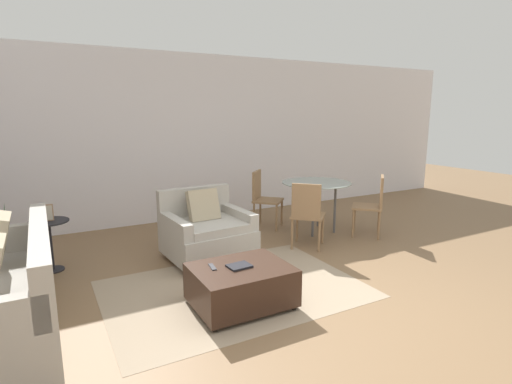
{
  "coord_description": "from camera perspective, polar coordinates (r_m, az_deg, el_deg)",
  "views": [
    {
      "loc": [
        -2.17,
        -2.57,
        1.79
      ],
      "look_at": [
        0.34,
        2.04,
        0.75
      ],
      "focal_mm": 28.0,
      "sensor_mm": 36.0,
      "label": 1
    }
  ],
  "objects": [
    {
      "name": "armchair",
      "position": [
        5.03,
        -7.1,
        -5.67
      ],
      "size": [
        1.03,
        0.96,
        0.86
      ],
      "color": "#B2ADA3",
      "rests_on": "ground_plane"
    },
    {
      "name": "ottoman",
      "position": [
        3.84,
        -2.16,
        -13.04
      ],
      "size": [
        0.89,
        0.71,
        0.39
      ],
      "color": "#382319",
      "rests_on": "ground_plane"
    },
    {
      "name": "side_table",
      "position": [
        5.13,
        -27.36,
        -5.58
      ],
      "size": [
        0.43,
        0.43,
        0.59
      ],
      "color": "black",
      "rests_on": "ground_plane"
    },
    {
      "name": "ground_plane",
      "position": [
        3.81,
        10.7,
        -17.03
      ],
      "size": [
        20.0,
        20.0,
        0.0
      ],
      "primitive_type": "plane",
      "color": "brown"
    },
    {
      "name": "tv_remote_primary",
      "position": [
        3.78,
        -6.25,
        -10.58
      ],
      "size": [
        0.06,
        0.16,
        0.01
      ],
      "color": "#333338",
      "rests_on": "ottoman"
    },
    {
      "name": "picture_frame",
      "position": [
        5.07,
        -27.63,
        -2.66
      ],
      "size": [
        0.12,
        0.07,
        0.19
      ],
      "color": "#8C6647",
      "rests_on": "side_table"
    },
    {
      "name": "dining_chair_far_left",
      "position": [
        6.29,
        0.98,
        -0.45
      ],
      "size": [
        0.59,
        0.59,
        0.9
      ],
      "color": "#93704C",
      "rests_on": "ground_plane"
    },
    {
      "name": "wall_back",
      "position": [
        6.83,
        -10.09,
        7.57
      ],
      "size": [
        12.0,
        0.06,
        2.75
      ],
      "color": "white",
      "rests_on": "ground_plane"
    },
    {
      "name": "dining_chair_near_left",
      "position": [
        5.32,
        7.32,
        -2.73
      ],
      "size": [
        0.59,
        0.59,
        0.9
      ],
      "color": "#93704C",
      "rests_on": "ground_plane"
    },
    {
      "name": "dining_chair_near_right",
      "position": [
        6.07,
        16.46,
        -1.34
      ],
      "size": [
        0.59,
        0.59,
        0.9
      ],
      "color": "#93704C",
      "rests_on": "ground_plane"
    },
    {
      "name": "dining_table",
      "position": [
        6.1,
        8.62,
        0.52
      ],
      "size": [
        1.04,
        1.04,
        0.77
      ],
      "color": "#8C9E99",
      "rests_on": "ground_plane"
    },
    {
      "name": "book_stack",
      "position": [
        3.77,
        -2.41,
        -10.52
      ],
      "size": [
        0.22,
        0.18,
        0.02
      ],
      "color": "black",
      "rests_on": "ottoman"
    },
    {
      "name": "potted_plant",
      "position": [
        5.23,
        -32.68,
        -7.86
      ],
      "size": [
        0.42,
        0.42,
        1.13
      ],
      "color": "#333338",
      "rests_on": "ground_plane"
    },
    {
      "name": "area_rug",
      "position": [
        4.26,
        -3.11,
        -13.65
      ],
      "size": [
        2.57,
        1.81,
        0.01
      ],
      "color": "gray",
      "rests_on": "ground_plane"
    }
  ]
}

